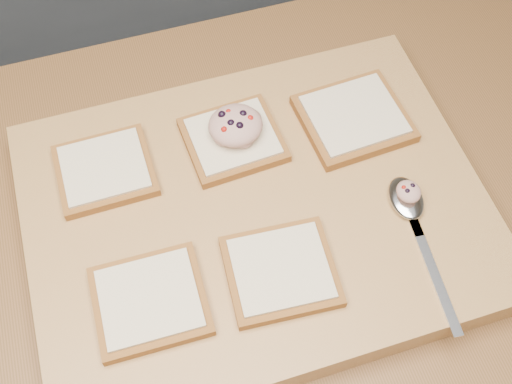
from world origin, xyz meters
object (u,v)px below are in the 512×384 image
Objects in this scene: tuna_salad_dollop at (235,125)px; spoon at (410,209)px; cutting_board at (256,214)px; bread_far_center at (233,139)px.

tuna_salad_dollop is 0.23m from spoon.
spoon is at bearing -20.39° from cutting_board.
bread_far_center is at bearing 137.15° from spoon.
bread_far_center is 0.23m from spoon.
bread_far_center is at bearing -150.88° from tuna_salad_dollop.
spoon is at bearing -44.13° from tuna_salad_dollop.
bread_far_center is 0.60× the size of spoon.
cutting_board is at bearing -92.59° from tuna_salad_dollop.
bread_far_center is 1.81× the size of tuna_salad_dollop.
tuna_salad_dollop reaches higher than bread_far_center.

